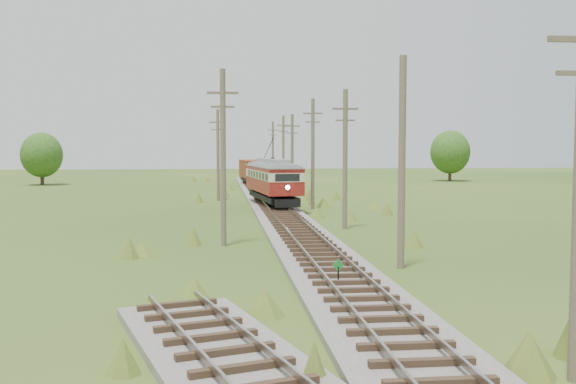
{
  "coord_description": "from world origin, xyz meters",
  "views": [
    {
      "loc": [
        -4.41,
        -20.8,
        5.06
      ],
      "look_at": [
        0.0,
        20.15,
        2.18
      ],
      "focal_mm": 40.0,
      "sensor_mm": 36.0,
      "label": 1
    }
  ],
  "objects": [
    {
      "name": "utility_pole_l_a",
      "position": [
        -4.2,
        12.0,
        4.63
      ],
      "size": [
        1.6,
        0.3,
        9.0
      ],
      "color": "brown",
      "rests_on": "ground"
    },
    {
      "name": "utility_pole_r_3",
      "position": [
        3.2,
        31.0,
        4.63
      ],
      "size": [
        1.6,
        0.3,
        9.0
      ],
      "color": "brown",
      "rests_on": "ground"
    },
    {
      "name": "streetcar",
      "position": [
        0.0,
        32.01,
        2.52
      ],
      "size": [
        3.96,
        11.86,
        5.37
      ],
      "rotation": [
        0.0,
        0.0,
        0.11
      ],
      "color": "black",
      "rests_on": "ground"
    },
    {
      "name": "gravel_pile",
      "position": [
        2.72,
        50.52,
        0.59
      ],
      "size": [
        3.44,
        3.65,
        1.25
      ],
      "color": "gray",
      "rests_on": "ground"
    },
    {
      "name": "utility_pole_r_4",
      "position": [
        3.0,
        44.0,
        4.32
      ],
      "size": [
        1.6,
        0.3,
        8.4
      ],
      "color": "brown",
      "rests_on": "ground"
    },
    {
      "name": "switch_marker",
      "position": [
        -0.2,
        1.5,
        0.63
      ],
      "size": [
        0.45,
        0.06,
        1.08
      ],
      "color": "black",
      "rests_on": "ground"
    },
    {
      "name": "utility_pole_r_2",
      "position": [
        3.3,
        18.0,
        4.42
      ],
      "size": [
        1.6,
        0.3,
        8.6
      ],
      "color": "brown",
      "rests_on": "ground"
    },
    {
      "name": "utility_pole_l_b",
      "position": [
        -4.5,
        40.0,
        4.42
      ],
      "size": [
        1.6,
        0.3,
        8.6
      ],
      "color": "brown",
      "rests_on": "ground"
    },
    {
      "name": "tree_mid_a",
      "position": [
        -28.0,
        68.0,
        4.02
      ],
      "size": [
        5.46,
        5.46,
        7.03
      ],
      "color": "#38281C",
      "rests_on": "ground"
    },
    {
      "name": "utility_pole_r_1",
      "position": [
        3.1,
        5.0,
        4.4
      ],
      "size": [
        0.3,
        0.3,
        8.8
      ],
      "color": "brown",
      "rests_on": "ground"
    },
    {
      "name": "ground",
      "position": [
        0.0,
        0.0,
        0.0
      ],
      "size": [
        260.0,
        260.0,
        0.0
      ],
      "primitive_type": "plane",
      "color": "#274A16",
      "rests_on": "ground"
    },
    {
      "name": "tree_mid_b",
      "position": [
        30.0,
        72.0,
        4.33
      ],
      "size": [
        5.88,
        5.88,
        7.57
      ],
      "color": "#38281C",
      "rests_on": "ground"
    },
    {
      "name": "utility_pole_r_6",
      "position": [
        3.2,
        70.0,
        4.47
      ],
      "size": [
        1.6,
        0.3,
        8.7
      ],
      "color": "brown",
      "rests_on": "ground"
    },
    {
      "name": "utility_pole_r_5",
      "position": [
        3.4,
        57.0,
        4.58
      ],
      "size": [
        1.6,
        0.3,
        8.9
      ],
      "color": "brown",
      "rests_on": "ground"
    },
    {
      "name": "gondola",
      "position": [
        0.0,
        62.59,
        2.1
      ],
      "size": [
        3.48,
        8.77,
        2.85
      ],
      "rotation": [
        0.0,
        0.0,
        0.08
      ],
      "color": "black",
      "rests_on": "ground"
    },
    {
      "name": "railbed_main",
      "position": [
        0.0,
        34.0,
        0.19
      ],
      "size": [
        3.6,
        96.0,
        0.57
      ],
      "color": "#605B54",
      "rests_on": "ground"
    }
  ]
}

